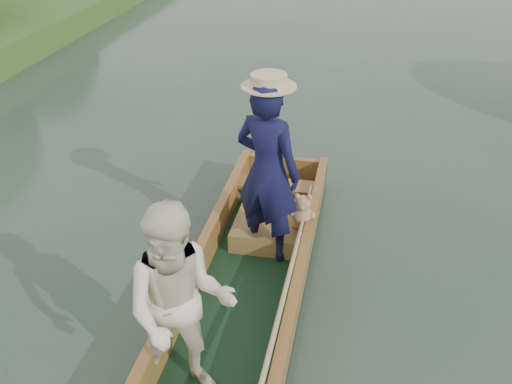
# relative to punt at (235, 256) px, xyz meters

# --- Properties ---
(ground) EXTENTS (120.00, 120.00, 0.00)m
(ground) POSITION_rel_punt_xyz_m (0.05, 0.10, -0.68)
(ground) COLOR #283D30
(ground) RESTS_ON ground
(punt) EXTENTS (1.26, 5.00, 2.04)m
(punt) POSITION_rel_punt_xyz_m (0.00, 0.00, 0.00)
(punt) COLOR black
(punt) RESTS_ON ground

